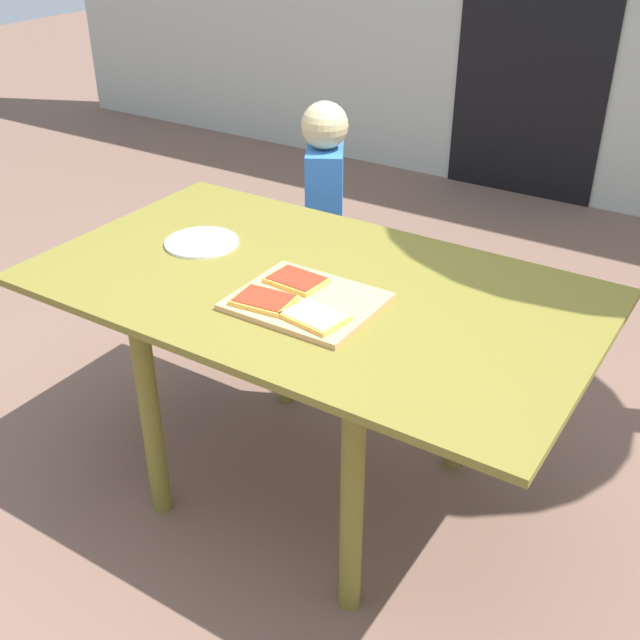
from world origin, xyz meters
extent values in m
plane|color=brown|center=(0.00, 0.00, 0.00)|extent=(16.00, 16.00, 0.00)
cube|color=black|center=(-0.38, 2.88, 1.00)|extent=(0.90, 0.02, 2.00)
cube|color=olive|center=(0.00, 0.00, 0.73)|extent=(1.56, 0.90, 0.02)
cylinder|color=olive|center=(-0.34, -0.34, 0.36)|extent=(0.06, 0.06, 0.71)
cylinder|color=olive|center=(0.34, -0.34, 0.36)|extent=(0.06, 0.06, 0.71)
cylinder|color=olive|center=(-0.34, 0.34, 0.36)|extent=(0.06, 0.06, 0.71)
cylinder|color=olive|center=(0.34, 0.34, 0.36)|extent=(0.06, 0.06, 0.71)
cube|color=tan|center=(0.06, -0.11, 0.75)|extent=(0.37, 0.31, 0.02)
cube|color=#E9B649|center=(-0.03, -0.19, 0.76)|extent=(0.16, 0.13, 0.01)
cube|color=#B1301B|center=(-0.03, -0.19, 0.77)|extent=(0.15, 0.11, 0.00)
cube|color=#E9B649|center=(-0.02, -0.05, 0.76)|extent=(0.16, 0.12, 0.01)
cube|color=#B1301B|center=(-0.02, -0.05, 0.77)|extent=(0.14, 0.11, 0.00)
cube|color=#E9B649|center=(0.13, -0.19, 0.76)|extent=(0.17, 0.13, 0.01)
cube|color=beige|center=(0.13, -0.19, 0.77)|extent=(0.15, 0.12, 0.00)
cylinder|color=white|center=(-0.42, 0.03, 0.74)|extent=(0.23, 0.23, 0.01)
cylinder|color=#2C483F|center=(-0.52, 0.89, 0.23)|extent=(0.09, 0.09, 0.46)
cylinder|color=#2C483F|center=(-0.45, 0.77, 0.23)|extent=(0.09, 0.09, 0.46)
cube|color=blue|center=(-0.48, 0.83, 0.63)|extent=(0.24, 0.28, 0.35)
sphere|color=#D4BB89|center=(-0.48, 0.83, 0.90)|extent=(0.18, 0.18, 0.18)
camera|label=1|loc=(1.04, -1.59, 1.73)|focal=43.50mm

